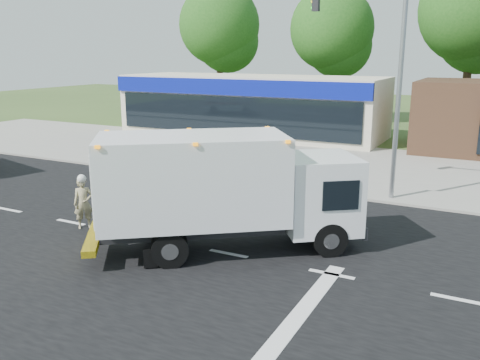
# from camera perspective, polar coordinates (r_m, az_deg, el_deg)

# --- Properties ---
(ground) EXTENTS (120.00, 120.00, 0.00)m
(ground) POSITION_cam_1_polar(r_m,az_deg,el_deg) (14.47, -1.29, -8.32)
(ground) COLOR #385123
(ground) RESTS_ON ground
(road_asphalt) EXTENTS (60.00, 14.00, 0.02)m
(road_asphalt) POSITION_cam_1_polar(r_m,az_deg,el_deg) (14.47, -1.29, -8.30)
(road_asphalt) COLOR black
(road_asphalt) RESTS_ON ground
(sidewalk) EXTENTS (60.00, 2.40, 0.12)m
(sidewalk) POSITION_cam_1_polar(r_m,az_deg,el_deg) (21.65, 9.09, -0.69)
(sidewalk) COLOR gray
(sidewalk) RESTS_ON ground
(parking_apron) EXTENTS (60.00, 9.00, 0.02)m
(parking_apron) POSITION_cam_1_polar(r_m,az_deg,el_deg) (27.10, 12.95, 2.01)
(parking_apron) COLOR gray
(parking_apron) RESTS_ON ground
(lane_markings) EXTENTS (55.20, 7.00, 0.01)m
(lane_markings) POSITION_cam_1_polar(r_m,az_deg,el_deg) (12.80, 1.20, -11.35)
(lane_markings) COLOR silver
(lane_markings) RESTS_ON road_asphalt
(ems_box_truck) EXTENTS (7.50, 6.38, 3.37)m
(ems_box_truck) POSITION_cam_1_polar(r_m,az_deg,el_deg) (14.20, -1.95, -0.50)
(ems_box_truck) COLOR black
(ems_box_truck) RESTS_ON ground
(emergency_worker) EXTENTS (0.71, 0.72, 1.79)m
(emergency_worker) POSITION_cam_1_polar(r_m,az_deg,el_deg) (17.02, -17.18, -2.37)
(emergency_worker) COLOR tan
(emergency_worker) RESTS_ON ground
(retail_strip_mall) EXTENTS (18.00, 6.20, 4.00)m
(retail_strip_mall) POSITION_cam_1_polar(r_m,az_deg,el_deg) (35.40, 1.26, 8.41)
(retail_strip_mall) COLOR beige
(retail_strip_mall) RESTS_ON ground
(traffic_signal_pole) EXTENTS (3.51, 0.25, 8.00)m
(traffic_signal_pole) POSITION_cam_1_polar(r_m,az_deg,el_deg) (19.78, 15.71, 11.86)
(traffic_signal_pole) COLOR gray
(traffic_signal_pole) RESTS_ON ground
(background_trees) EXTENTS (36.77, 7.39, 12.10)m
(background_trees) POSITION_cam_1_polar(r_m,az_deg,el_deg) (40.61, 17.57, 16.10)
(background_trees) COLOR #332114
(background_trees) RESTS_ON ground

